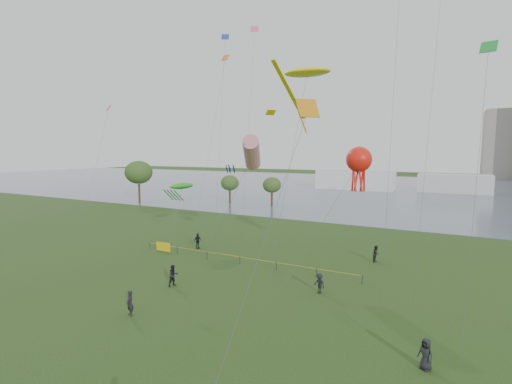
% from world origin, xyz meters
% --- Properties ---
extents(ground_plane, '(400.00, 400.00, 0.00)m').
position_xyz_m(ground_plane, '(0.00, 0.00, 0.00)').
color(ground_plane, '#1A3210').
extents(lake, '(400.00, 120.00, 0.08)m').
position_xyz_m(lake, '(0.00, 100.00, 0.02)').
color(lake, slate).
rests_on(lake, ground_plane).
extents(building_low, '(16.00, 18.00, 28.00)m').
position_xyz_m(building_low, '(32.00, 168.00, 14.00)').
color(building_low, gray).
rests_on(building_low, ground_plane).
extents(pavilion_left, '(22.00, 8.00, 6.00)m').
position_xyz_m(pavilion_left, '(-12.00, 95.00, 3.00)').
color(pavilion_left, white).
rests_on(pavilion_left, ground_plane).
extents(pavilion_right, '(18.00, 7.00, 5.00)m').
position_xyz_m(pavilion_right, '(14.00, 98.00, 2.50)').
color(pavilion_right, silver).
rests_on(pavilion_right, ground_plane).
extents(trees, '(32.18, 14.55, 9.17)m').
position_xyz_m(trees, '(-38.35, 46.32, 5.83)').
color(trees, '#352718').
rests_on(trees, ground_plane).
extents(fence, '(24.07, 0.07, 1.05)m').
position_xyz_m(fence, '(-10.75, 15.25, 0.55)').
color(fence, black).
rests_on(fence, ground_plane).
extents(spectator_a, '(0.95, 1.06, 1.79)m').
position_xyz_m(spectator_a, '(-6.47, 7.46, 0.90)').
color(spectator_a, black).
rests_on(spectator_a, ground_plane).
extents(spectator_b, '(1.20, 0.97, 1.61)m').
position_xyz_m(spectator_b, '(4.79, 11.67, 0.81)').
color(spectator_b, black).
rests_on(spectator_b, ground_plane).
extents(spectator_c, '(0.68, 1.11, 1.77)m').
position_xyz_m(spectator_c, '(-12.03, 18.15, 0.88)').
color(spectator_c, black).
rests_on(spectator_c, ground_plane).
extents(spectator_d, '(0.96, 0.87, 1.66)m').
position_xyz_m(spectator_d, '(12.94, 4.32, 0.83)').
color(spectator_d, black).
rests_on(spectator_d, ground_plane).
extents(spectator_f, '(0.75, 0.62, 1.75)m').
position_xyz_m(spectator_f, '(-5.33, 1.69, 0.88)').
color(spectator_f, black).
rests_on(spectator_f, ground_plane).
extents(spectator_g, '(0.73, 0.88, 1.67)m').
position_xyz_m(spectator_g, '(7.20, 22.49, 0.84)').
color(spectator_g, black).
rests_on(spectator_g, ground_plane).
extents(kite_stingray, '(4.61, 9.92, 19.14)m').
position_xyz_m(kite_stingray, '(0.75, 18.92, 18.67)').
color(kite_stingray, '#3F3F42').
extents(kite_windsock, '(6.88, 4.98, 12.87)m').
position_xyz_m(kite_windsock, '(-4.59, 17.65, 11.01)').
color(kite_windsock, '#3F3F42').
extents(kite_creature, '(4.23, 7.67, 7.30)m').
position_xyz_m(kite_creature, '(-16.18, 20.48, 6.88)').
color(kite_creature, '#3F3F42').
extents(kite_octopus, '(5.62, 7.54, 11.63)m').
position_xyz_m(kite_octopus, '(6.15, 18.18, 10.40)').
color(kite_octopus, '#3F3F42').
extents(kite_delta, '(1.63, 14.75, 14.74)m').
position_xyz_m(kite_delta, '(4.92, 7.51, 13.37)').
color(kite_delta, '#3F3F42').
extents(small_kites, '(40.74, 13.01, 12.20)m').
position_xyz_m(small_kites, '(-2.52, 19.17, 23.04)').
color(small_kites, '#1933B2').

